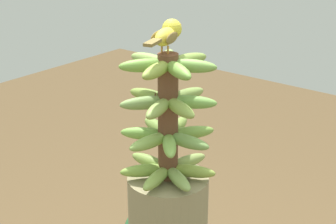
{
  "coord_description": "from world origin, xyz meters",
  "views": [
    {
      "loc": [
        -1.04,
        -0.83,
        1.81
      ],
      "look_at": [
        0.0,
        0.0,
        1.29
      ],
      "focal_mm": 57.31,
      "sensor_mm": 36.0,
      "label": 1
    }
  ],
  "objects": [
    {
      "name": "perched_bird",
      "position": [
        0.01,
        0.01,
        1.5
      ],
      "size": [
        0.19,
        0.08,
        0.08
      ],
      "color": "#C68933",
      "rests_on": "banana_bunch"
    },
    {
      "name": "banana_bunch",
      "position": [
        -0.0,
        0.0,
        1.28
      ],
      "size": [
        0.27,
        0.27,
        0.36
      ],
      "color": "brown",
      "rests_on": "banana_tree"
    }
  ]
}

